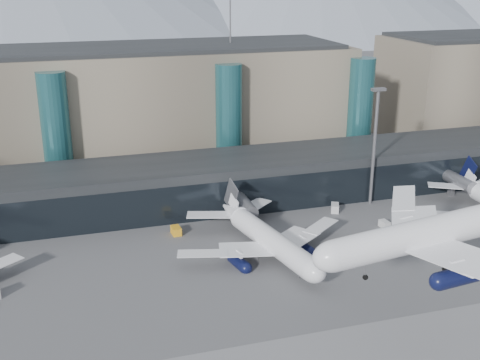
% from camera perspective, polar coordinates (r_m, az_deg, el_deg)
% --- Properties ---
extents(ground, '(900.00, 900.00, 0.00)m').
position_cam_1_polar(ground, '(85.60, 9.66, -15.68)').
color(ground, '#515154').
rests_on(ground, ground).
extents(concourse, '(170.00, 27.00, 10.00)m').
position_cam_1_polar(concourse, '(131.81, -1.22, -0.08)').
color(concourse, black).
rests_on(concourse, ground).
extents(terminal_main, '(130.00, 30.00, 31.00)m').
position_cam_1_polar(terminal_main, '(155.94, -13.44, 6.46)').
color(terminal_main, gray).
rests_on(terminal_main, ground).
extents(teal_towers, '(116.40, 19.40, 46.00)m').
position_cam_1_polar(teal_towers, '(141.66, -8.89, 4.89)').
color(teal_towers, '#235D64').
rests_on(teal_towers, ground).
extents(lightmast_mid, '(3.00, 1.20, 25.60)m').
position_cam_1_polar(lightmast_mid, '(131.49, 12.65, 3.71)').
color(lightmast_mid, slate).
rests_on(lightmast_mid, ground).
extents(hero_jet, '(35.10, 35.42, 11.46)m').
position_cam_1_polar(hero_jet, '(79.80, 19.55, -3.68)').
color(hero_jet, white).
rests_on(hero_jet, ground).
extents(jet_parked_mid, '(34.69, 35.40, 11.40)m').
position_cam_1_polar(jet_parked_mid, '(109.44, 2.16, -4.64)').
color(jet_parked_mid, white).
rests_on(jet_parked_mid, ground).
extents(veh_b, '(1.80, 2.76, 1.54)m').
position_cam_1_polar(veh_b, '(117.94, -6.09, -4.79)').
color(veh_b, '#EFA41C').
rests_on(veh_b, ground).
extents(veh_c, '(4.37, 3.83, 2.15)m').
position_cam_1_polar(veh_c, '(112.62, 13.82, -6.31)').
color(veh_c, '#515056').
rests_on(veh_c, ground).
extents(veh_d, '(2.64, 3.32, 1.67)m').
position_cam_1_polar(veh_d, '(129.60, 8.99, -2.62)').
color(veh_d, silver).
rests_on(veh_d, ground).
extents(veh_g, '(1.62, 2.51, 1.39)m').
position_cam_1_polar(veh_g, '(123.74, 13.54, -4.10)').
color(veh_g, silver).
rests_on(veh_g, ground).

